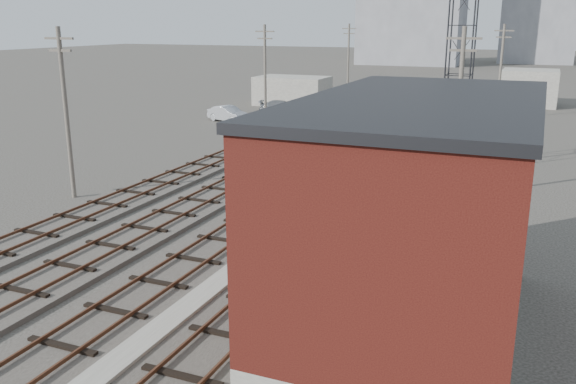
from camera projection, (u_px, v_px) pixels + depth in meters
The scene contains 22 objects.
ground at pixel (433, 112), 64.10m from camera, with size 320.00×320.00×0.00m, color #282621.
track_right at pixel (418, 151), 44.47m from camera, with size 3.20×90.00×0.39m.
track_mid_right at pixel (365, 147), 45.96m from camera, with size 3.20×90.00×0.39m.
track_mid_left at pixel (315, 143), 47.44m from camera, with size 3.20×90.00×0.39m.
track_left at pixel (268, 139), 48.92m from camera, with size 3.20×90.00×0.39m.
platform_curb at pixel (236, 271), 22.98m from camera, with size 0.90×28.00×0.26m, color gray.
brick_building at pixel (417, 221), 17.67m from camera, with size 6.54×12.20×7.22m.
lattice_tower at pixel (461, 50), 37.81m from camera, with size 1.60×1.60×15.00m.
utility_pole_left_a at pixel (66, 109), 31.87m from camera, with size 1.80×0.24×9.00m.
utility_pole_left_b at pixel (265, 73), 54.10m from camera, with size 1.80×0.24×9.00m.
utility_pole_left_c at pixel (348, 58), 76.32m from camera, with size 1.80×0.24×9.00m.
utility_pole_right_a at pixel (459, 109), 31.95m from camera, with size 1.80×0.24×9.00m.
utility_pole_right_b at pixel (501, 69), 58.62m from camera, with size 1.80×0.24×9.00m.
apartment_right at pixel (541, 4), 137.64m from camera, with size 16.00×12.00×26.00m, color gray.
shed_left at pixel (292, 91), 69.59m from camera, with size 8.00×5.00×3.20m, color gray.
shed_right at pixel (529, 88), 69.12m from camera, with size 6.00×6.00×4.00m, color gray.
signal_mast at pixel (252, 271), 16.56m from camera, with size 0.40×0.42×4.46m.
switch_stand at pixel (277, 172), 36.26m from camera, with size 0.29×0.29×1.23m.
site_trailer at pixel (377, 109), 55.87m from camera, with size 7.53×5.07×2.92m.
car_red at pixel (287, 112), 59.14m from camera, with size 1.78×4.44×1.51m, color maroon.
car_silver at pixel (228, 114), 57.99m from camera, with size 1.58×4.54×1.50m, color #A6A9AE.
car_grey at pixel (282, 107), 63.04m from camera, with size 1.91×4.71×1.37m, color slate.
Camera 1 is at (10.50, -4.94, 9.21)m, focal length 38.00 mm.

